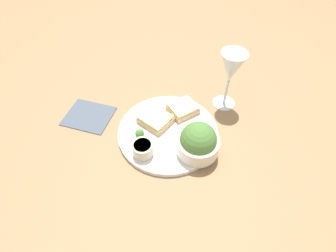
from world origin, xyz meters
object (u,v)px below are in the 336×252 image
object	(u,v)px
cheese_toast_near	(156,119)
wine_glass	(231,70)
sauce_ramekin	(143,148)
napkin	(89,116)
cheese_toast_far	(183,109)
salad_bowl	(198,142)

from	to	relation	value
cheese_toast_near	wine_glass	world-z (taller)	wine_glass
sauce_ramekin	cheese_toast_near	world-z (taller)	sauce_ramekin
wine_glass	napkin	bearing A→B (deg)	10.56
sauce_ramekin	cheese_toast_far	size ratio (longest dim) A/B	0.53
cheese_toast_near	cheese_toast_far	xyz separation A→B (m)	(-0.08, -0.05, -0.00)
napkin	wine_glass	bearing A→B (deg)	-169.44
napkin	cheese_toast_near	bearing A→B (deg)	172.87
sauce_ramekin	cheese_toast_far	world-z (taller)	sauce_ramekin
salad_bowl	sauce_ramekin	world-z (taller)	salad_bowl
cheese_toast_near	napkin	world-z (taller)	cheese_toast_near
wine_glass	cheese_toast_far	bearing A→B (deg)	23.39
cheese_toast_near	wine_glass	size ratio (longest dim) A/B	0.60
cheese_toast_far	napkin	distance (m)	0.29
salad_bowl	cheese_toast_near	size ratio (longest dim) A/B	1.00
salad_bowl	cheese_toast_near	xyz separation A→B (m)	(0.12, -0.09, -0.02)
sauce_ramekin	cheese_toast_far	distance (m)	0.19
sauce_ramekin	wine_glass	size ratio (longest dim) A/B	0.30
cheese_toast_far	napkin	size ratio (longest dim) A/B	0.65
sauce_ramekin	napkin	world-z (taller)	sauce_ramekin
sauce_ramekin	cheese_toast_near	xyz separation A→B (m)	(-0.02, -0.11, -0.01)
sauce_ramekin	wine_glass	world-z (taller)	wine_glass
cheese_toast_near	wine_glass	bearing A→B (deg)	-153.60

